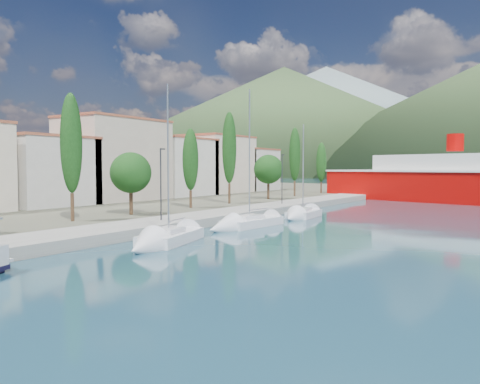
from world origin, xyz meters
The scene contains 9 objects.
ground centered at (0.00, 120.00, 0.00)m, with size 1400.00×1400.00×0.00m, color #1D4353.
quay centered at (-9.00, 26.00, 0.40)m, with size 5.00×88.00×0.80m, color gray.
land_strip centered at (-47.00, 36.00, 0.35)m, with size 70.00×148.00×0.70m, color #565644.
town_buildings centered at (-32.00, 36.91, 5.57)m, with size 9.20×69.20×11.30m.
tree_row centered at (-15.26, 32.46, 5.89)m, with size 4.19×63.93×11.54m.
lamp_posts centered at (-9.00, 14.94, 4.08)m, with size 0.15×45.61×6.06m.
sailboat_near centered at (-3.08, 8.80, 0.32)m, with size 4.55×8.62×11.88m.
sailboat_mid centered at (-3.79, 19.30, 0.31)m, with size 3.11×9.20×13.00m.
sailboat_far centered at (-2.95, 29.34, 0.30)m, with size 3.05×7.45×10.65m.
Camera 1 is at (18.20, -13.72, 5.24)m, focal length 35.00 mm.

